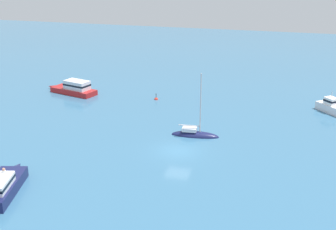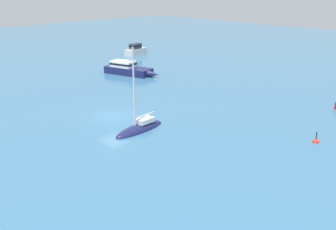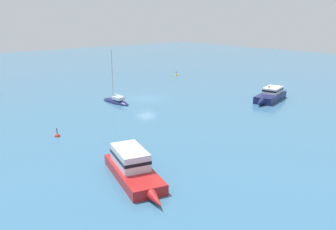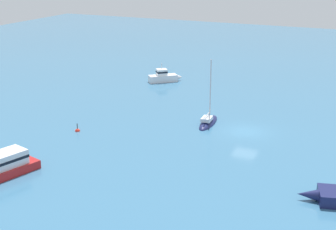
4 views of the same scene
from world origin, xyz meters
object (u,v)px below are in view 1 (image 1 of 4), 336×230
(sailboat, at_px, (195,135))
(launch_1, at_px, (74,88))
(cabin_cruiser, at_px, (2,185))
(mooring_buoy, at_px, (156,99))
(cabin_cruiser_1, at_px, (333,108))

(sailboat, relative_size, launch_1, 0.89)
(cabin_cruiser, xyz_separation_m, mooring_buoy, (28.50, -4.49, -0.70))
(cabin_cruiser, height_order, mooring_buoy, cabin_cruiser)
(cabin_cruiser, height_order, cabin_cruiser_1, cabin_cruiser_1)
(cabin_cruiser_1, xyz_separation_m, launch_1, (-1.15, 34.86, 0.10))
(mooring_buoy, bearing_deg, cabin_cruiser, 171.05)
(launch_1, distance_m, mooring_buoy, 12.03)
(mooring_buoy, bearing_deg, launch_1, 92.43)
(launch_1, bearing_deg, cabin_cruiser_1, -162.52)
(cabin_cruiser, bearing_deg, sailboat, -51.63)
(cabin_cruiser, relative_size, cabin_cruiser_1, 1.79)
(sailboat, xyz_separation_m, cabin_cruiser_1, (12.26, -14.83, 0.60))
(launch_1, bearing_deg, sailboat, 166.58)
(sailboat, bearing_deg, launch_1, 146.39)
(sailboat, relative_size, mooring_buoy, 6.83)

